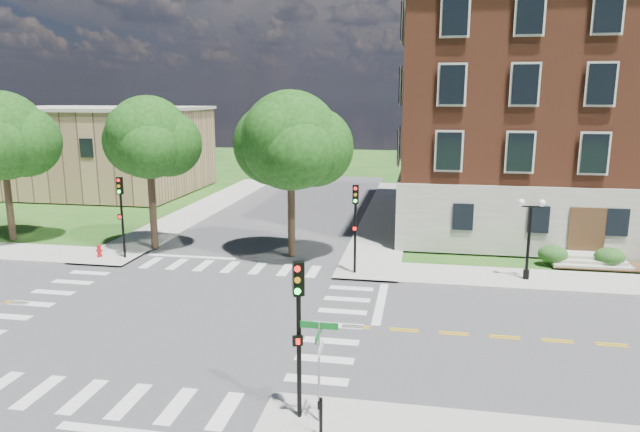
% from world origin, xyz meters
% --- Properties ---
extents(ground, '(160.00, 160.00, 0.00)m').
position_xyz_m(ground, '(0.00, 0.00, 0.00)').
color(ground, '#1E5117').
rests_on(ground, ground).
extents(road_ew, '(90.00, 12.00, 0.01)m').
position_xyz_m(road_ew, '(0.00, 0.00, 0.01)').
color(road_ew, '#3D3D3F').
rests_on(road_ew, ground).
extents(road_ns, '(12.00, 90.00, 0.01)m').
position_xyz_m(road_ns, '(0.00, 0.00, 0.01)').
color(road_ns, '#3D3D3F').
rests_on(road_ns, ground).
extents(sidewalk_ne, '(34.00, 34.00, 0.12)m').
position_xyz_m(sidewalk_ne, '(15.38, 15.38, 0.06)').
color(sidewalk_ne, '#9E9B93').
rests_on(sidewalk_ne, ground).
extents(sidewalk_nw, '(34.00, 34.00, 0.12)m').
position_xyz_m(sidewalk_nw, '(-15.38, 15.38, 0.06)').
color(sidewalk_nw, '#9E9B93').
rests_on(sidewalk_nw, ground).
extents(crosswalk_east, '(2.20, 10.20, 0.02)m').
position_xyz_m(crosswalk_east, '(7.20, 0.00, 0.00)').
color(crosswalk_east, silver).
rests_on(crosswalk_east, ground).
extents(stop_bar_east, '(0.40, 5.50, 0.00)m').
position_xyz_m(stop_bar_east, '(8.80, 3.00, 0.00)').
color(stop_bar_east, silver).
rests_on(stop_bar_east, ground).
extents(main_building, '(30.60, 22.40, 16.50)m').
position_xyz_m(main_building, '(24.00, 21.99, 8.34)').
color(main_building, '#9E998B').
rests_on(main_building, ground).
extents(secondary_building, '(20.40, 15.40, 8.30)m').
position_xyz_m(secondary_building, '(-22.00, 30.00, 4.28)').
color(secondary_building, '#8A6B4C').
rests_on(secondary_building, ground).
extents(tree_b, '(5.71, 5.71, 9.75)m').
position_xyz_m(tree_b, '(-16.09, 10.17, 6.99)').
color(tree_b, '#322319').
rests_on(tree_b, ground).
extents(tree_c, '(5.02, 5.02, 9.43)m').
position_xyz_m(tree_c, '(-5.86, 9.90, 7.01)').
color(tree_c, '#322319').
rests_on(tree_c, ground).
extents(tree_d, '(5.77, 5.77, 9.75)m').
position_xyz_m(tree_d, '(2.98, 9.81, 6.96)').
color(tree_d, '#322319').
rests_on(tree_d, ground).
extents(traffic_signal_se, '(0.38, 0.46, 4.80)m').
position_xyz_m(traffic_signal_se, '(7.14, -7.26, 3.19)').
color(traffic_signal_se, black).
rests_on(traffic_signal_se, ground).
extents(traffic_signal_ne, '(0.33, 0.36, 4.80)m').
position_xyz_m(traffic_signal_ne, '(7.09, 7.10, 3.19)').
color(traffic_signal_ne, black).
rests_on(traffic_signal_ne, ground).
extents(traffic_signal_nw, '(0.32, 0.35, 4.80)m').
position_xyz_m(traffic_signal_nw, '(-6.67, 7.62, 3.19)').
color(traffic_signal_nw, black).
rests_on(traffic_signal_nw, ground).
extents(twin_lamp_west, '(1.36, 0.36, 4.23)m').
position_xyz_m(twin_lamp_west, '(16.04, 7.63, 2.52)').
color(twin_lamp_west, black).
rests_on(twin_lamp_west, ground).
extents(street_sign_pole, '(1.10, 1.10, 3.10)m').
position_xyz_m(street_sign_pole, '(7.77, -7.40, 2.31)').
color(street_sign_pole, gray).
rests_on(street_sign_pole, ground).
extents(push_button_post, '(0.14, 0.21, 1.20)m').
position_xyz_m(push_button_post, '(7.96, -8.21, 0.80)').
color(push_button_post, black).
rests_on(push_button_post, ground).
extents(fire_hydrant, '(0.35, 0.35, 0.75)m').
position_xyz_m(fire_hydrant, '(-8.23, 7.51, 0.46)').
color(fire_hydrant, '#AD0D10').
rests_on(fire_hydrant, ground).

